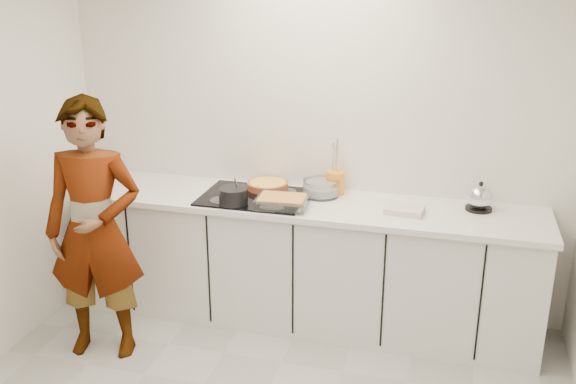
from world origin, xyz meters
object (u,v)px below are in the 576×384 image
(hob, at_px, (254,197))
(cook, at_px, (95,231))
(mixing_bowl, at_px, (321,188))
(kettle, at_px, (480,198))
(saucepan, at_px, (234,196))
(baking_dish, at_px, (282,201))
(tart_dish, at_px, (268,185))
(utensil_crock, at_px, (335,183))

(hob, relative_size, cook, 0.42)
(mixing_bowl, bearing_deg, kettle, 0.01)
(saucepan, distance_m, baking_dish, 0.33)
(tart_dish, relative_size, utensil_crock, 2.18)
(tart_dish, xyz_separation_m, saucepan, (-0.13, -0.36, 0.03))
(saucepan, height_order, cook, cook)
(mixing_bowl, distance_m, kettle, 1.06)
(hob, relative_size, utensil_crock, 4.45)
(saucepan, distance_m, utensil_crock, 0.74)
(hob, xyz_separation_m, tart_dish, (0.04, 0.18, 0.03))
(tart_dish, distance_m, cook, 1.24)
(saucepan, distance_m, kettle, 1.62)
(baking_dish, xyz_separation_m, mixing_bowl, (0.20, 0.30, 0.00))
(hob, bearing_deg, mixing_bowl, 20.02)
(tart_dish, relative_size, kettle, 1.63)
(utensil_crock, relative_size, cook, 0.10)
(hob, relative_size, baking_dish, 2.04)
(tart_dish, height_order, kettle, kettle)
(hob, xyz_separation_m, cook, (-0.83, -0.70, -0.07))
(saucepan, distance_m, cook, 0.92)
(saucepan, bearing_deg, baking_dish, 5.97)
(saucepan, height_order, utensil_crock, saucepan)
(hob, bearing_deg, baking_dish, -30.92)
(hob, height_order, utensil_crock, utensil_crock)
(baking_dish, height_order, mixing_bowl, mixing_bowl)
(kettle, bearing_deg, mixing_bowl, -179.99)
(kettle, bearing_deg, baking_dish, -166.36)
(utensil_crock, bearing_deg, cook, -145.41)
(mixing_bowl, height_order, kettle, kettle)
(hob, height_order, baking_dish, baking_dish)
(hob, xyz_separation_m, kettle, (1.50, 0.16, 0.08))
(kettle, xyz_separation_m, utensil_crock, (-0.98, 0.07, -0.00))
(utensil_crock, bearing_deg, hob, -156.06)
(saucepan, relative_size, kettle, 1.16)
(tart_dish, height_order, saucepan, saucepan)
(mixing_bowl, height_order, utensil_crock, utensil_crock)
(tart_dish, relative_size, mixing_bowl, 1.07)
(saucepan, height_order, mixing_bowl, saucepan)
(mixing_bowl, bearing_deg, hob, -159.98)
(hob, relative_size, saucepan, 2.86)
(tart_dish, relative_size, baking_dish, 1.00)
(baking_dish, bearing_deg, mixing_bowl, 57.25)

